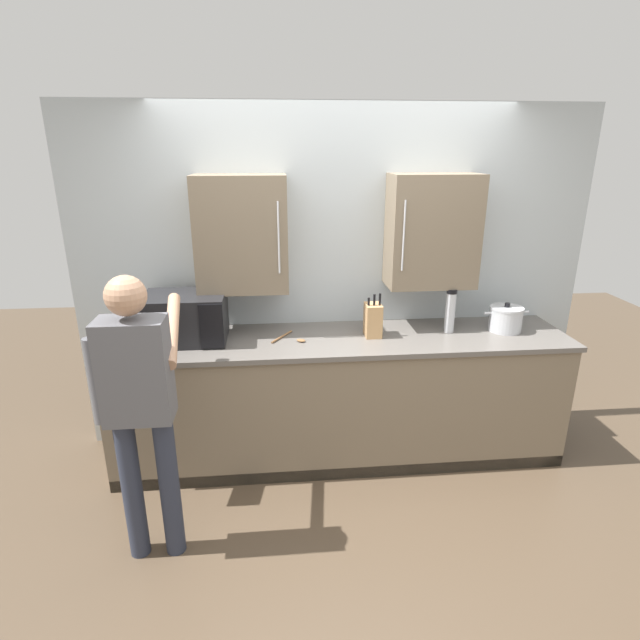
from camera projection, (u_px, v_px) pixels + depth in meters
ground_plane at (357, 532)px, 3.02m from camera, size 9.70×9.70×0.00m
back_wall_tiled at (335, 269)px, 3.70m from camera, size 3.78×0.44×2.50m
counter_unit at (340, 397)px, 3.66m from camera, size 3.23×0.70×0.94m
microwave_oven at (181, 318)px, 3.39m from camera, size 0.63×0.78×0.33m
knife_block at (373, 320)px, 3.50m from camera, size 0.11×0.15×0.32m
stock_pot at (506, 319)px, 3.61m from camera, size 0.33×0.24×0.21m
wooden_spoon at (291, 338)px, 3.46m from camera, size 0.24×0.23×0.02m
thermos_flask at (450, 311)px, 3.56m from camera, size 0.07×0.07×0.32m
person_figure at (140, 398)px, 2.58m from camera, size 0.44×0.68×1.63m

